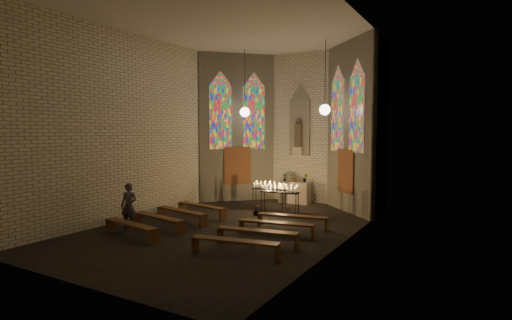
# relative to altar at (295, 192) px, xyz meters

# --- Properties ---
(floor) EXTENTS (12.00, 12.00, 0.00)m
(floor) POSITION_rel_altar_xyz_m (0.00, -5.45, -0.50)
(floor) COLOR black
(floor) RESTS_ON ground
(room) EXTENTS (8.22, 12.43, 7.00)m
(room) POSITION_rel_altar_xyz_m (-0.00, -2.08, 3.22)
(room) COLOR beige
(room) RESTS_ON ground
(altar) EXTENTS (1.40, 0.60, 1.00)m
(altar) POSITION_rel_altar_xyz_m (0.00, 0.00, 0.00)
(altar) COLOR beige
(altar) RESTS_ON ground
(flower_vase_left) EXTENTS (0.21, 0.16, 0.36)m
(flower_vase_left) POSITION_rel_altar_xyz_m (-0.55, 0.01, 0.68)
(flower_vase_left) COLOR #4C723F
(flower_vase_left) RESTS_ON altar
(flower_vase_center) EXTENTS (0.48, 0.45, 0.42)m
(flower_vase_center) POSITION_rel_altar_xyz_m (-0.04, -0.08, 0.71)
(flower_vase_center) COLOR #4C723F
(flower_vase_center) RESTS_ON altar
(flower_vase_right) EXTENTS (0.26, 0.24, 0.38)m
(flower_vase_right) POSITION_rel_altar_xyz_m (0.47, 0.06, 0.69)
(flower_vase_right) COLOR #4C723F
(flower_vase_right) RESTS_ON altar
(aisle_flower_pot) EXTENTS (0.26, 0.26, 0.41)m
(aisle_flower_pot) POSITION_rel_altar_xyz_m (-0.19, -3.30, -0.30)
(aisle_flower_pot) COLOR #4C723F
(aisle_flower_pot) RESTS_ON ground
(votive_stand_left) EXTENTS (1.51, 0.41, 1.10)m
(votive_stand_left) POSITION_rel_altar_xyz_m (-0.39, -1.85, 0.44)
(votive_stand_left) COLOR black
(votive_stand_left) RESTS_ON ground
(votive_stand_right) EXTENTS (1.60, 0.49, 1.16)m
(votive_stand_right) POSITION_rel_altar_xyz_m (0.54, -2.68, 0.49)
(votive_stand_right) COLOR black
(votive_stand_right) RESTS_ON ground
(pew_left_0) EXTENTS (2.44, 0.75, 0.46)m
(pew_left_0) POSITION_rel_altar_xyz_m (-1.94, -4.53, -0.12)
(pew_left_0) COLOR #4F2D16
(pew_left_0) RESTS_ON ground
(pew_right_0) EXTENTS (2.44, 0.75, 0.46)m
(pew_right_0) POSITION_rel_altar_xyz_m (1.94, -4.53, -0.12)
(pew_right_0) COLOR #4F2D16
(pew_right_0) RESTS_ON ground
(pew_left_1) EXTENTS (2.44, 0.75, 0.46)m
(pew_left_1) POSITION_rel_altar_xyz_m (-1.94, -5.73, -0.12)
(pew_left_1) COLOR #4F2D16
(pew_left_1) RESTS_ON ground
(pew_right_1) EXTENTS (2.44, 0.75, 0.46)m
(pew_right_1) POSITION_rel_altar_xyz_m (1.94, -5.73, -0.12)
(pew_right_1) COLOR #4F2D16
(pew_right_1) RESTS_ON ground
(pew_left_2) EXTENTS (2.44, 0.75, 0.46)m
(pew_left_2) POSITION_rel_altar_xyz_m (-1.94, -6.93, -0.12)
(pew_left_2) COLOR #4F2D16
(pew_left_2) RESTS_ON ground
(pew_right_2) EXTENTS (2.44, 0.75, 0.46)m
(pew_right_2) POSITION_rel_altar_xyz_m (1.94, -6.93, -0.12)
(pew_right_2) COLOR #4F2D16
(pew_right_2) RESTS_ON ground
(pew_left_3) EXTENTS (2.44, 0.75, 0.46)m
(pew_left_3) POSITION_rel_altar_xyz_m (-1.94, -8.13, -0.12)
(pew_left_3) COLOR #4F2D16
(pew_left_3) RESTS_ON ground
(pew_right_3) EXTENTS (2.44, 0.75, 0.46)m
(pew_right_3) POSITION_rel_altar_xyz_m (1.94, -8.13, -0.12)
(pew_right_3) COLOR #4F2D16
(pew_right_3) RESTS_ON ground
(visitor) EXTENTS (0.66, 0.54, 1.56)m
(visitor) POSITION_rel_altar_xyz_m (-2.90, -7.31, 0.28)
(visitor) COLOR #45454F
(visitor) RESTS_ON ground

